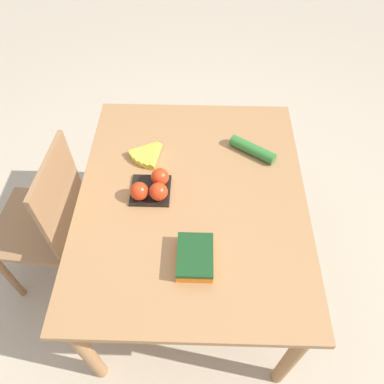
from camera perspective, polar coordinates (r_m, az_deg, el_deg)
name	(u,v)px	position (r m, az deg, el deg)	size (l,w,h in m)	color
ground_plane	(192,272)	(2.26, 0.00, -12.06)	(12.00, 12.00, 0.00)	#B7A88E
dining_table	(192,209)	(1.71, 0.00, -2.59)	(1.23, 0.99, 0.74)	#9E7044
chair	(48,222)	(1.97, -21.06, -4.35)	(0.45, 0.43, 0.94)	#8E6642
banana_bunch	(149,153)	(1.79, -6.55, 5.95)	(0.17, 0.16, 0.03)	brown
tomato_pack	(152,187)	(1.62, -6.07, 0.74)	(0.17, 0.17, 0.09)	black
carrot_bag	(195,257)	(1.43, 0.46, -9.81)	(0.18, 0.14, 0.06)	orange
cucumber_near	(252,149)	(1.80, 9.20, 6.44)	(0.17, 0.22, 0.05)	#2D702D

